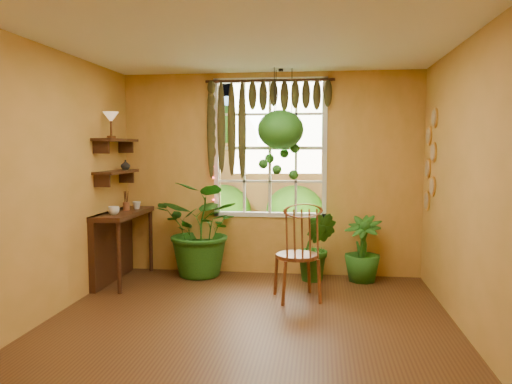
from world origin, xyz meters
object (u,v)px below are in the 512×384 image
windsor_chair (298,268)px  potted_plant_mid (316,247)px  hanging_basket (281,135)px  potted_plant_left (204,229)px  counter_ledge (116,238)px

windsor_chair → potted_plant_mid: windsor_chair is taller
potted_plant_mid → hanging_basket: 1.50m
windsor_chair → hanging_basket: hanging_basket is taller
windsor_chair → potted_plant_mid: bearing=59.0°
windsor_chair → hanging_basket: bearing=89.0°
potted_plant_left → potted_plant_mid: potted_plant_left is taller
potted_plant_mid → windsor_chair: bearing=-103.0°
windsor_chair → potted_plant_left: (-1.29, 0.89, 0.27)m
counter_ledge → hanging_basket: 2.49m
windsor_chair → counter_ledge: bearing=149.4°
potted_plant_mid → counter_ledge: bearing=-172.9°
hanging_basket → windsor_chair: bearing=-72.9°
windsor_chair → potted_plant_left: bearing=127.2°
potted_plant_left → windsor_chair: bearing=-34.7°
counter_ledge → potted_plant_mid: counter_ledge is taller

